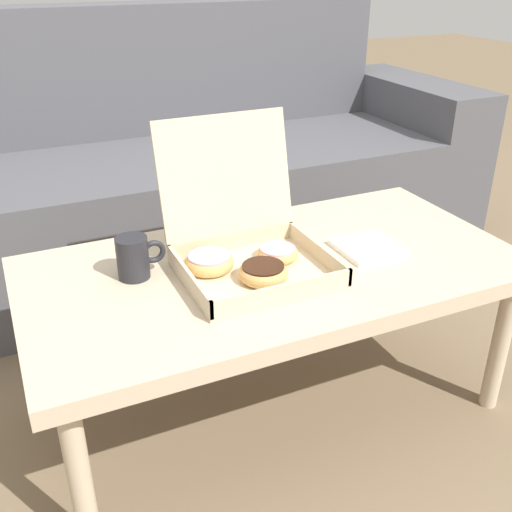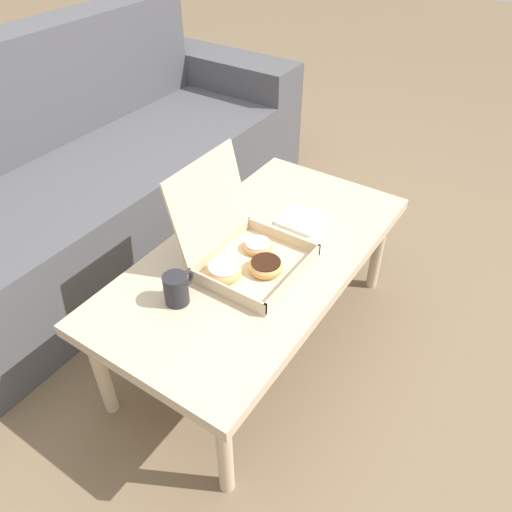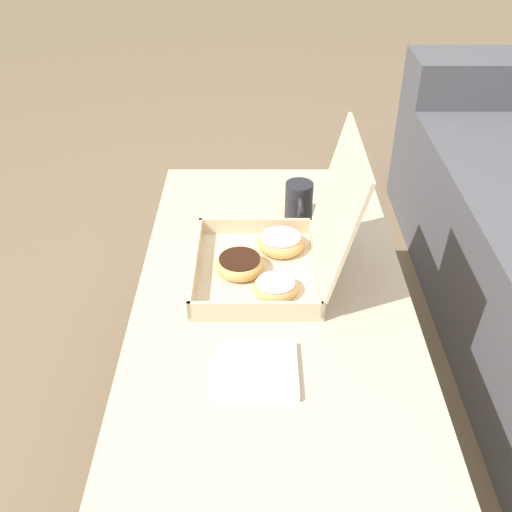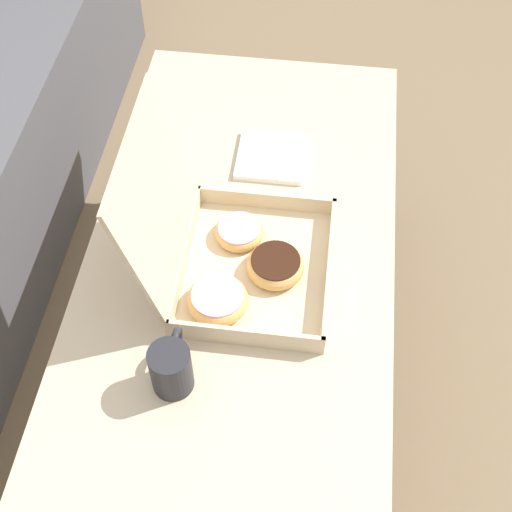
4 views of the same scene
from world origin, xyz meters
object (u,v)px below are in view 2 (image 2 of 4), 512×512
at_px(couch, 70,193).
at_px(coffee_mug, 177,288).
at_px(pastry_box, 242,250).
at_px(coffee_table, 258,263).

distance_m(couch, coffee_mug, 0.94).
relative_size(couch, pastry_box, 6.88).
bearing_deg(couch, coffee_table, -90.00).
height_order(couch, coffee_table, couch).
relative_size(couch, coffee_mug, 21.64).
bearing_deg(coffee_mug, coffee_table, -13.27).
distance_m(coffee_table, pastry_box, 0.12).
relative_size(coffee_table, coffee_mug, 10.42).
bearing_deg(couch, coffee_mug, -109.52).
xyz_separation_m(coffee_table, coffee_mug, (-0.31, 0.07, 0.09)).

